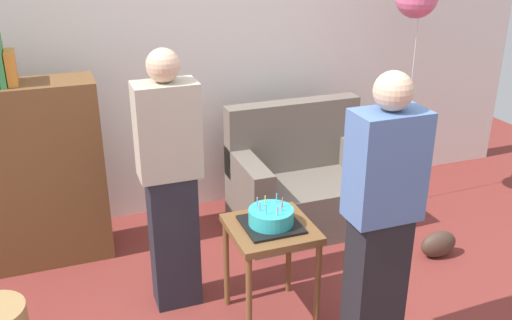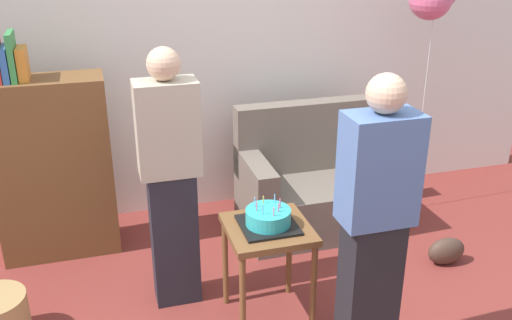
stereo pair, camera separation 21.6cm
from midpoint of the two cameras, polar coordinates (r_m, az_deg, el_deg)
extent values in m
cube|color=silver|center=(4.59, -7.06, 11.21)|extent=(6.00, 0.10, 2.70)
cube|color=#6B6056|center=(4.52, 3.52, -4.35)|extent=(1.10, 0.70, 0.40)
cube|color=#6B6056|center=(4.55, 2.32, 2.49)|extent=(1.10, 0.16, 0.56)
cube|color=#6B6056|center=(4.23, -2.23, -1.49)|extent=(0.16, 0.70, 0.24)
cube|color=#6B6056|center=(4.58, 9.02, 0.19)|extent=(0.16, 0.70, 0.24)
cube|color=brown|center=(4.21, -21.83, -1.38)|extent=(0.80, 0.36, 1.30)
cube|color=#38934C|center=(3.99, -25.63, 8.97)|extent=(0.04, 0.26, 0.31)
cube|color=orange|center=(3.99, -24.74, 8.40)|extent=(0.06, 0.21, 0.21)
cube|color=brown|center=(3.31, -0.38, -6.92)|extent=(0.48, 0.48, 0.04)
cylinder|color=brown|center=(3.26, -2.66, -14.14)|extent=(0.04, 0.04, 0.60)
cylinder|color=brown|center=(3.38, 4.30, -12.65)|extent=(0.04, 0.04, 0.60)
cylinder|color=brown|center=(3.59, -4.73, -10.33)|extent=(0.04, 0.04, 0.60)
cylinder|color=brown|center=(3.70, 1.61, -9.14)|extent=(0.04, 0.04, 0.60)
cube|color=black|center=(3.29, -0.38, -6.50)|extent=(0.32, 0.32, 0.02)
cylinder|color=#2DB2B7|center=(3.27, -0.39, -5.69)|extent=(0.26, 0.26, 0.09)
cylinder|color=#EA668C|center=(3.26, 0.77, -4.29)|extent=(0.01, 0.01, 0.06)
cylinder|color=#66B2E5|center=(3.31, 0.20, -3.85)|extent=(0.01, 0.01, 0.06)
cylinder|color=#F2CC4C|center=(3.31, -0.94, -4.00)|extent=(0.01, 0.01, 0.05)
cylinder|color=#66B2E5|center=(3.26, -1.78, -4.27)|extent=(0.01, 0.01, 0.06)
cylinder|color=#EA668C|center=(3.22, -1.55, -4.68)|extent=(0.01, 0.01, 0.06)
cylinder|color=#66B2E5|center=(3.18, -0.91, -4.99)|extent=(0.01, 0.01, 0.06)
cylinder|color=#EA668C|center=(3.17, 0.22, -5.17)|extent=(0.01, 0.01, 0.05)
cylinder|color=#EA668C|center=(3.22, 0.64, -4.75)|extent=(0.01, 0.01, 0.05)
cube|color=#23232D|center=(3.60, -9.90, -7.95)|extent=(0.28, 0.20, 0.88)
cube|color=#B2A893|center=(3.29, -10.74, 2.90)|extent=(0.36, 0.22, 0.56)
sphere|color=#D1A889|center=(3.19, -11.23, 9.26)|extent=(0.19, 0.19, 0.19)
cube|color=black|center=(3.16, 9.79, -12.66)|extent=(0.28, 0.20, 0.88)
cube|color=#4C6BA3|center=(2.81, 10.76, -0.60)|extent=(0.36, 0.22, 0.56)
sphere|color=#D1A889|center=(2.69, 11.34, 6.76)|extent=(0.19, 0.19, 0.19)
ellipsoid|color=#473328|center=(4.34, 16.42, -8.09)|extent=(0.28, 0.14, 0.20)
cylinder|color=silver|center=(4.76, 13.71, 4.50)|extent=(0.00, 0.00, 1.63)
camera|label=1|loc=(0.11, -91.83, -0.77)|focal=40.01mm
camera|label=2|loc=(0.11, 88.17, 0.77)|focal=40.01mm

